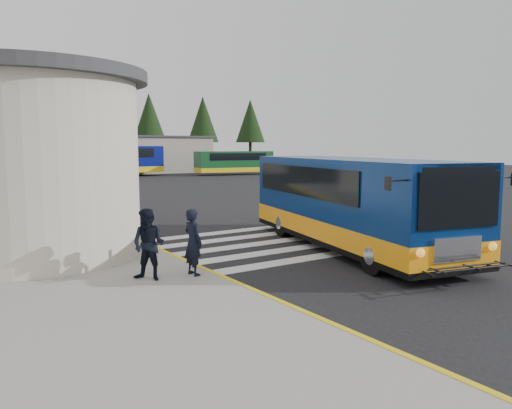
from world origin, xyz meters
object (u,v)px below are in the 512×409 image
pedestrian_a (193,242)px  far_bus_a (111,160)px  pedestrian_b (149,245)px  far_bus_b (234,162)px  bollard (193,243)px  transit_bus (351,206)px

pedestrian_a → far_bus_a: far_bus_a is taller
pedestrian_b → far_bus_b: far_bus_b is taller
bollard → far_bus_a: 40.04m
bollard → far_bus_a: size_ratio=0.11×
bollard → transit_bus: bearing=0.5°
transit_bus → bollard: 5.23m
pedestrian_a → bollard: bearing=-33.8°
transit_bus → bollard: size_ratio=8.43×
far_bus_a → far_bus_b: (12.02, -3.68, -0.31)m
pedestrian_a → bollard: pedestrian_a is taller
bollard → far_bus_a: (10.39, 38.66, 0.98)m
far_bus_b → pedestrian_a: bearing=154.5°
bollard → far_bus_a: far_bus_a is taller
bollard → pedestrian_a: bearing=-117.2°
pedestrian_a → pedestrian_b: size_ratio=0.97×
pedestrian_a → far_bus_a: bearing=-21.8°
transit_bus → pedestrian_b: bearing=-162.0°
transit_bus → far_bus_b: size_ratio=1.14×
transit_bus → far_bus_a: far_bus_a is taller
transit_bus → pedestrian_a: bearing=-159.6°
transit_bus → pedestrian_a: transit_bus is taller
bollard → far_bus_b: (22.41, 34.98, 0.67)m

